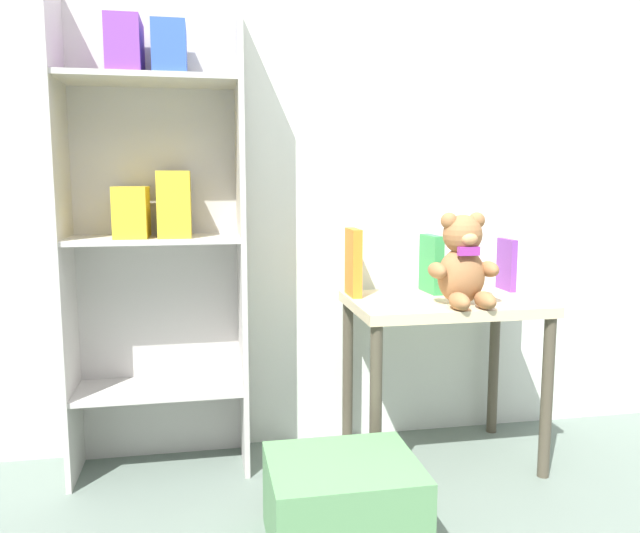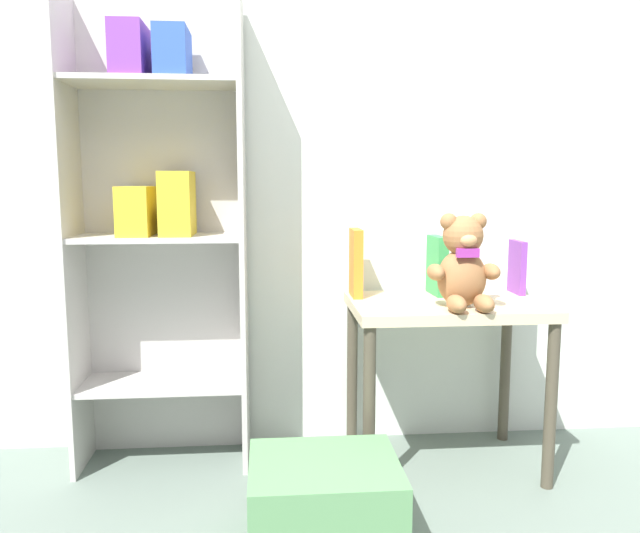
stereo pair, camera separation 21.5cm
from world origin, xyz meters
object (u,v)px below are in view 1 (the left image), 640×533
(display_table, at_px, (443,324))
(book_standing_orange, at_px, (353,262))
(book_standing_purple, at_px, (506,264))
(storage_bin, at_px, (343,503))
(teddy_bear, at_px, (463,263))
(bookshelf_side, at_px, (155,212))
(book_standing_green, at_px, (431,264))

(display_table, bearing_deg, book_standing_orange, 158.46)
(book_standing_purple, bearing_deg, display_table, -156.44)
(book_standing_purple, bearing_deg, storage_bin, -141.51)
(book_standing_orange, relative_size, book_standing_purple, 1.24)
(display_table, distance_m, teddy_bear, 0.26)
(display_table, bearing_deg, bookshelf_side, 171.54)
(book_standing_orange, height_order, book_standing_green, book_standing_orange)
(bookshelf_side, relative_size, book_standing_purple, 8.33)
(book_standing_purple, bearing_deg, teddy_bear, -138.79)
(book_standing_green, xyz_separation_m, book_standing_purple, (0.30, -0.00, -0.01))
(bookshelf_side, height_order, book_standing_green, bookshelf_side)
(book_standing_green, relative_size, book_standing_purple, 1.10)
(book_standing_orange, height_order, storage_bin, book_standing_orange)
(bookshelf_side, distance_m, book_standing_green, 1.01)
(bookshelf_side, height_order, storage_bin, bookshelf_side)
(teddy_bear, bearing_deg, book_standing_green, 94.47)
(bookshelf_side, xyz_separation_m, book_standing_orange, (0.69, -0.03, -0.19))
(book_standing_purple, bearing_deg, book_standing_green, -179.63)
(book_standing_orange, bearing_deg, bookshelf_side, 178.03)
(display_table, bearing_deg, storage_bin, -135.13)
(bookshelf_side, xyz_separation_m, book_standing_purple, (1.29, -0.02, -0.21))
(book_standing_purple, relative_size, storage_bin, 0.47)
(bookshelf_side, distance_m, book_standing_purple, 1.31)
(teddy_bear, xyz_separation_m, book_standing_orange, (-0.32, 0.23, -0.02))
(book_standing_green, bearing_deg, display_table, -92.75)
(display_table, xyz_separation_m, book_standing_purple, (0.30, 0.13, 0.19))
(storage_bin, bearing_deg, book_standing_purple, 37.58)
(bookshelf_side, distance_m, book_standing_orange, 0.72)
(teddy_bear, relative_size, book_standing_green, 1.45)
(bookshelf_side, distance_m, teddy_bear, 1.06)
(display_table, bearing_deg, book_standing_purple, 22.66)
(bookshelf_side, relative_size, book_standing_green, 7.61)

